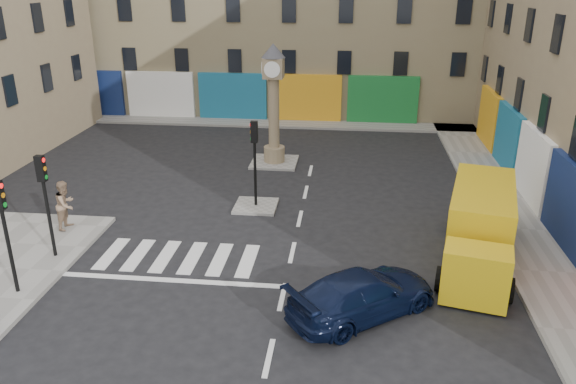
% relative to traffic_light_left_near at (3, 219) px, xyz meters
% --- Properties ---
extents(ground, '(120.00, 120.00, 0.00)m').
position_rel_traffic_light_left_near_xyz_m(ground, '(8.30, -0.20, -2.62)').
color(ground, black).
rests_on(ground, ground).
extents(sidewalk_right, '(2.60, 30.00, 0.15)m').
position_rel_traffic_light_left_near_xyz_m(sidewalk_right, '(17.00, 9.80, -2.55)').
color(sidewalk_right, gray).
rests_on(sidewalk_right, ground).
extents(sidewalk_far, '(32.00, 2.40, 0.15)m').
position_rel_traffic_light_left_near_xyz_m(sidewalk_far, '(4.30, 22.00, -2.55)').
color(sidewalk_far, gray).
rests_on(sidewalk_far, ground).
extents(island_near, '(1.80, 1.80, 0.12)m').
position_rel_traffic_light_left_near_xyz_m(island_near, '(6.30, 7.80, -2.56)').
color(island_near, gray).
rests_on(island_near, ground).
extents(island_far, '(2.40, 2.40, 0.12)m').
position_rel_traffic_light_left_near_xyz_m(island_far, '(6.30, 13.80, -2.56)').
color(island_far, gray).
rests_on(island_far, ground).
extents(traffic_light_left_near, '(0.28, 0.22, 3.70)m').
position_rel_traffic_light_left_near_xyz_m(traffic_light_left_near, '(0.00, 0.00, 0.00)').
color(traffic_light_left_near, black).
rests_on(traffic_light_left_near, sidewalk_left).
extents(traffic_light_left_far, '(0.28, 0.22, 3.70)m').
position_rel_traffic_light_left_near_xyz_m(traffic_light_left_far, '(0.00, 2.40, 0.00)').
color(traffic_light_left_far, black).
rests_on(traffic_light_left_far, sidewalk_left).
extents(traffic_light_island, '(0.28, 0.22, 3.70)m').
position_rel_traffic_light_left_near_xyz_m(traffic_light_island, '(6.30, 7.80, -0.03)').
color(traffic_light_island, black).
rests_on(traffic_light_island, island_near).
extents(clock_pillar, '(1.20, 1.20, 6.10)m').
position_rel_traffic_light_left_near_xyz_m(clock_pillar, '(6.30, 13.80, 0.93)').
color(clock_pillar, '#89785A').
rests_on(clock_pillar, island_far).
extents(navy_sedan, '(4.93, 4.46, 1.38)m').
position_rel_traffic_light_left_near_xyz_m(navy_sedan, '(10.76, 0.13, -1.93)').
color(navy_sedan, black).
rests_on(navy_sedan, ground).
extents(yellow_van, '(3.54, 7.08, 2.47)m').
position_rel_traffic_light_left_near_xyz_m(yellow_van, '(14.84, 4.07, -1.39)').
color(yellow_van, gold).
rests_on(yellow_van, ground).
extents(pedestrian_tan, '(0.79, 0.99, 1.93)m').
position_rel_traffic_light_left_near_xyz_m(pedestrian_tan, '(-0.61, 4.65, -1.50)').
color(pedestrian_tan, '#94765B').
rests_on(pedestrian_tan, sidewalk_left).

